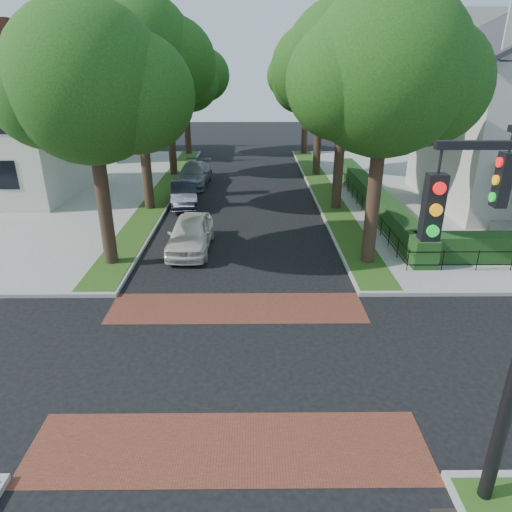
# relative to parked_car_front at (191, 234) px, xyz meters

# --- Properties ---
(ground) EXTENTS (120.00, 120.00, 0.00)m
(ground) POSITION_rel_parked_car_front_xyz_m (2.30, -8.75, -0.79)
(ground) COLOR black
(ground) RESTS_ON ground
(crosswalk_far) EXTENTS (9.00, 2.20, 0.01)m
(crosswalk_far) POSITION_rel_parked_car_front_xyz_m (2.30, -5.55, -0.79)
(crosswalk_far) COLOR brown
(crosswalk_far) RESTS_ON ground
(crosswalk_near) EXTENTS (9.00, 2.20, 0.01)m
(crosswalk_near) POSITION_rel_parked_car_front_xyz_m (2.30, -11.95, -0.79)
(crosswalk_near) COLOR brown
(crosswalk_near) RESTS_ON ground
(grass_strip_ne) EXTENTS (1.60, 29.80, 0.02)m
(grass_strip_ne) POSITION_rel_parked_car_front_xyz_m (7.70, 10.35, -0.63)
(grass_strip_ne) COLOR #274714
(grass_strip_ne) RESTS_ON sidewalk_ne
(grass_strip_nw) EXTENTS (1.60, 29.80, 0.02)m
(grass_strip_nw) POSITION_rel_parked_car_front_xyz_m (-3.10, 10.35, -0.63)
(grass_strip_nw) COLOR #274714
(grass_strip_nw) RESTS_ON sidewalk_nw
(tree_right_near) EXTENTS (7.75, 6.67, 10.66)m
(tree_right_near) POSITION_rel_parked_car_front_xyz_m (7.90, -1.52, 6.83)
(tree_right_near) COLOR black
(tree_right_near) RESTS_ON sidewalk_ne
(tree_right_mid) EXTENTS (8.25, 7.09, 11.22)m
(tree_right_mid) POSITION_rel_parked_car_front_xyz_m (7.91, 6.50, 7.19)
(tree_right_mid) COLOR black
(tree_right_mid) RESTS_ON sidewalk_ne
(tree_right_far) EXTENTS (7.25, 6.23, 9.74)m
(tree_right_far) POSITION_rel_parked_car_front_xyz_m (7.90, 15.47, 6.11)
(tree_right_far) COLOR black
(tree_right_far) RESTS_ON sidewalk_ne
(tree_right_back) EXTENTS (7.50, 6.45, 10.20)m
(tree_right_back) POSITION_rel_parked_car_front_xyz_m (7.90, 24.48, 6.47)
(tree_right_back) COLOR black
(tree_right_back) RESTS_ON sidewalk_ne
(tree_left_near) EXTENTS (7.50, 6.45, 10.20)m
(tree_left_near) POSITION_rel_parked_car_front_xyz_m (-3.10, -1.52, 6.47)
(tree_left_near) COLOR black
(tree_left_near) RESTS_ON sidewalk_nw
(tree_left_mid) EXTENTS (8.00, 6.88, 11.48)m
(tree_left_mid) POSITION_rel_parked_car_front_xyz_m (-3.09, 6.49, 7.55)
(tree_left_mid) COLOR black
(tree_left_mid) RESTS_ON sidewalk_nw
(tree_left_far) EXTENTS (7.00, 6.02, 9.86)m
(tree_left_far) POSITION_rel_parked_car_front_xyz_m (-3.10, 15.46, 6.33)
(tree_left_far) COLOR black
(tree_left_far) RESTS_ON sidewalk_nw
(tree_left_back) EXTENTS (7.75, 6.66, 10.44)m
(tree_left_back) POSITION_rel_parked_car_front_xyz_m (-3.10, 24.48, 6.62)
(tree_left_back) COLOR black
(tree_left_back) RESTS_ON sidewalk_nw
(hedge_main_road) EXTENTS (1.00, 18.00, 1.20)m
(hedge_main_road) POSITION_rel_parked_car_front_xyz_m (10.00, 6.25, -0.04)
(hedge_main_road) COLOR #143B15
(hedge_main_road) RESTS_ON sidewalk_ne
(fence_main_road) EXTENTS (0.06, 18.00, 0.90)m
(fence_main_road) POSITION_rel_parked_car_front_xyz_m (9.20, 6.25, -0.19)
(fence_main_road) COLOR black
(fence_main_road) RESTS_ON sidewalk_ne
(house_left_far) EXTENTS (10.00, 9.00, 10.14)m
(house_left_far) POSITION_rel_parked_car_front_xyz_m (-13.19, 23.24, 4.25)
(house_left_far) COLOR beige
(house_left_far) RESTS_ON sidewalk_nw
(parked_car_front) EXTENTS (1.97, 4.69, 1.59)m
(parked_car_front) POSITION_rel_parked_car_front_xyz_m (0.00, 0.00, 0.00)
(parked_car_front) COLOR silver
(parked_car_front) RESTS_ON ground
(parked_car_middle) EXTENTS (2.14, 4.54, 1.44)m
(parked_car_middle) POSITION_rel_parked_car_front_xyz_m (-1.30, 7.27, -0.07)
(parked_car_middle) COLOR black
(parked_car_middle) RESTS_ON ground
(parked_car_rear) EXTENTS (2.34, 5.35, 1.53)m
(parked_car_rear) POSITION_rel_parked_car_front_xyz_m (-1.30, 12.37, -0.03)
(parked_car_rear) COLOR slate
(parked_car_rear) RESTS_ON ground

